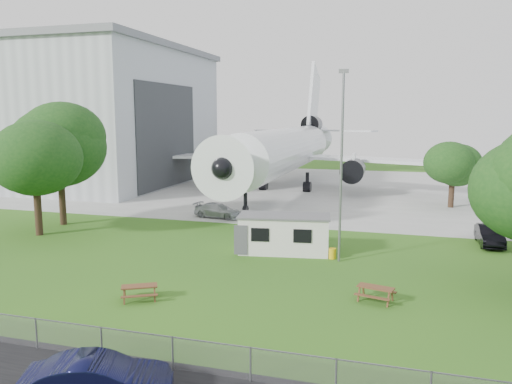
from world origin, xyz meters
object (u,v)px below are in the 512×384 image
(picnic_west, at_px, (140,300))
(airliner, at_px, (287,148))
(hangar, at_px, (44,115))
(car_centre_sedan, at_px, (97,381))
(picnic_east, at_px, (375,301))
(site_cabin, at_px, (284,234))

(picnic_west, bearing_deg, airliner, 63.40)
(hangar, distance_m, car_centre_sedan, 63.59)
(picnic_east, relative_size, car_centre_sedan, 0.38)
(hangar, xyz_separation_m, site_cabin, (42.29, -28.73, -8.09))
(picnic_west, xyz_separation_m, car_centre_sedan, (3.36, -8.69, 0.79))
(airliner, relative_size, picnic_east, 26.52)
(hangar, bearing_deg, picnic_east, -36.66)
(hangar, xyz_separation_m, airliner, (35.97, -0.14, -4.14))
(hangar, height_order, car_centre_sedan, hangar)
(picnic_west, height_order, car_centre_sedan, car_centre_sedan)
(airliner, xyz_separation_m, picnic_east, (12.83, -36.18, -5.27))
(hangar, bearing_deg, airliner, -0.22)
(hangar, relative_size, site_cabin, 6.21)
(airliner, distance_m, picnic_west, 39.73)
(car_centre_sedan, bearing_deg, site_cabin, -26.29)
(hangar, height_order, site_cabin, hangar)
(hangar, bearing_deg, car_centre_sedan, -49.89)
(hangar, relative_size, car_centre_sedan, 9.02)
(site_cabin, height_order, picnic_east, site_cabin)
(picnic_east, bearing_deg, site_cabin, 144.43)
(site_cabin, bearing_deg, picnic_east, -49.40)
(airliner, height_order, picnic_east, airliner)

